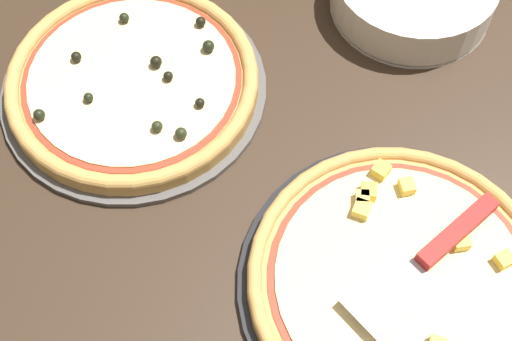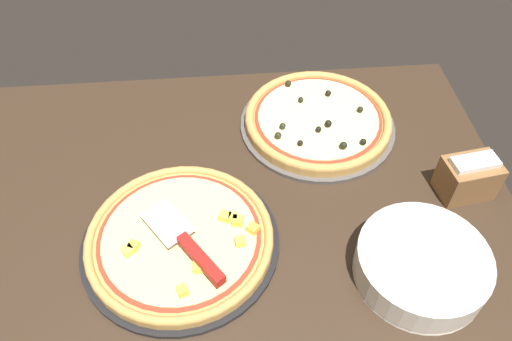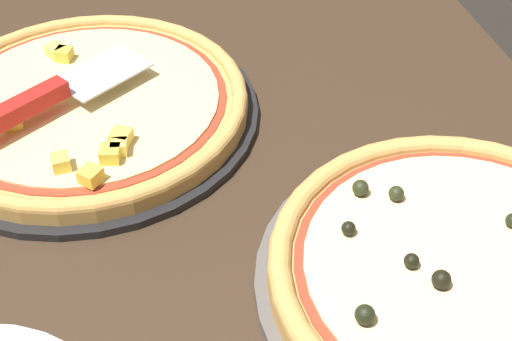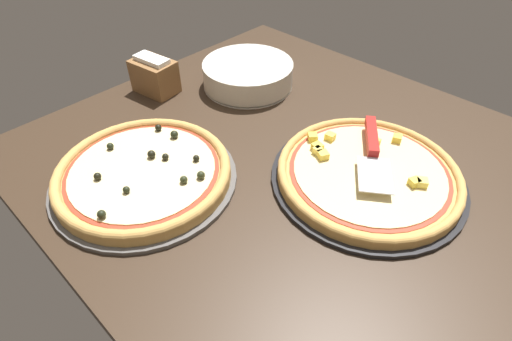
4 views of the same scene
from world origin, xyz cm
name	(u,v)px [view 3 (image 3 of 4)]	position (x,y,z in cm)	size (l,w,h in cm)	color
ground_plane	(139,164)	(0.00, 0.00, -1.80)	(133.21, 103.55, 3.60)	#38281C
pizza_pan_front	(93,114)	(-7.82, -4.54, 0.50)	(41.10, 41.10, 1.00)	black
pizza_front	(90,102)	(-7.76, -4.56, 2.33)	(38.63, 38.63, 3.62)	tan
pizza_pan_back	(467,283)	(26.57, 28.44, 0.50)	(39.35, 39.35, 1.00)	#565451
pizza_back	(472,269)	(26.56, 28.42, 2.58)	(36.99, 36.99, 4.18)	tan
serving_spatula	(40,101)	(-4.87, -9.76, 5.42)	(17.31, 22.03, 2.00)	silver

